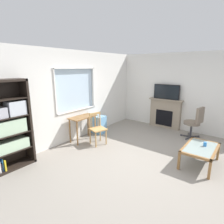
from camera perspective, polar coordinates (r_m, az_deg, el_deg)
name	(u,v)px	position (r m, az deg, el deg)	size (l,w,h in m)	color
ground	(140,158)	(4.68, 8.82, -14.02)	(6.40, 5.57, 0.02)	gray
wall_back_with_window	(75,96)	(5.66, -11.32, 4.78)	(5.40, 0.15, 2.64)	silver
wall_right	(181,92)	(6.76, 20.79, 5.77)	(0.12, 4.77, 2.64)	silver
bookshelf	(8,127)	(4.46, -29.73, -4.02)	(0.90, 0.38, 1.93)	black
desk_under_window	(83,121)	(5.52, -9.08, -2.82)	(0.84, 0.41, 0.74)	brown
wooden_chair	(97,128)	(5.26, -4.60, -5.06)	(0.52, 0.50, 0.90)	tan
plastic_drawer_unit	(99,124)	(6.16, -4.12, -3.88)	(0.35, 0.40, 0.58)	#72ADDB
fireplace	(165,113)	(6.90, 16.18, -0.39)	(0.26, 1.19, 1.05)	gray
tv	(166,92)	(6.75, 16.57, 6.02)	(0.06, 0.92, 0.52)	black
office_chair	(195,121)	(6.14, 24.34, -2.60)	(0.58, 0.59, 1.00)	#7A6B5B
coffee_table	(200,149)	(4.64, 25.77, -10.42)	(1.04, 0.65, 0.42)	#8C9E99
sippy_cup	(205,144)	(4.69, 26.95, -8.91)	(0.07, 0.07, 0.09)	#337FD6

